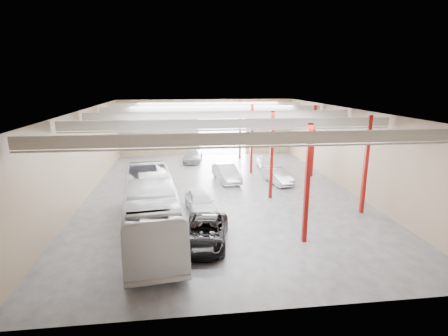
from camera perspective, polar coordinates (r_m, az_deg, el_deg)
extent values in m
cube|color=#424347|center=(29.92, -0.50, -3.94)|extent=(22.00, 32.00, 0.01)
cube|color=#B4B4AF|center=(28.54, -0.53, 9.55)|extent=(22.00, 32.00, 0.12)
cube|color=#826851|center=(44.76, -2.85, 6.66)|extent=(22.00, 0.12, 7.00)
cube|color=#826851|center=(13.92, 7.08, -10.39)|extent=(22.00, 0.12, 7.00)
cube|color=#826851|center=(29.88, -21.98, 1.94)|extent=(0.12, 32.00, 7.00)
cube|color=#826851|center=(32.16, 19.38, 2.96)|extent=(0.12, 32.00, 7.00)
cube|color=white|center=(44.94, -0.27, 5.42)|extent=(6.00, 0.20, 5.00)
cube|color=maroon|center=(20.39, 13.42, -2.69)|extent=(0.25, 0.25, 7.00)
cube|color=maroon|center=(27.79, 7.77, 2.00)|extent=(0.25, 0.25, 7.00)
cube|color=maroon|center=(35.45, 4.51, 4.68)|extent=(0.25, 0.25, 7.00)
cube|color=maroon|center=(42.26, 2.63, 6.22)|extent=(0.25, 0.25, 7.00)
cube|color=maroon|center=(26.28, 22.13, 0.38)|extent=(0.25, 0.25, 7.00)
cube|color=maroon|center=(35.16, 14.33, 4.21)|extent=(0.25, 0.25, 7.00)
cube|color=silver|center=(16.80, 4.11, 4.81)|extent=(21.60, 0.15, 0.60)
cube|color=silver|center=(16.87, 4.08, 3.47)|extent=(21.60, 0.10, 0.10)
cube|color=silver|center=(22.66, 1.19, 7.23)|extent=(21.60, 0.15, 0.60)
cube|color=silver|center=(22.71, 1.19, 6.23)|extent=(21.60, 0.10, 0.10)
cube|color=silver|center=(28.58, -0.53, 8.65)|extent=(21.60, 0.15, 0.60)
cube|color=silver|center=(28.62, -0.53, 7.85)|extent=(21.60, 0.10, 0.10)
cube|color=silver|center=(34.53, -1.67, 9.57)|extent=(21.60, 0.15, 0.60)
cube|color=silver|center=(34.56, -1.67, 8.91)|extent=(21.60, 0.10, 0.10)
cube|color=silver|center=(40.49, -2.48, 10.22)|extent=(21.60, 0.15, 0.60)
cube|color=silver|center=(40.52, -2.47, 9.66)|extent=(21.60, 0.10, 0.10)
imported|color=silver|center=(21.82, -11.86, -6.28)|extent=(4.48, 12.97, 3.54)
imported|color=black|center=(20.51, -3.05, -10.45)|extent=(3.32, 5.65, 1.48)
imported|color=silver|center=(25.31, -3.88, -5.50)|extent=(2.48, 4.80, 1.56)
imported|color=silver|center=(32.91, 0.38, -0.82)|extent=(2.45, 5.06, 1.60)
imported|color=gray|center=(41.18, -5.11, 2.03)|extent=(2.67, 5.13, 1.42)
imported|color=#A8A8AD|center=(32.64, 8.73, -1.32)|extent=(2.17, 4.34, 1.37)
imported|color=silver|center=(37.55, 6.94, 0.89)|extent=(2.22, 4.63, 1.53)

